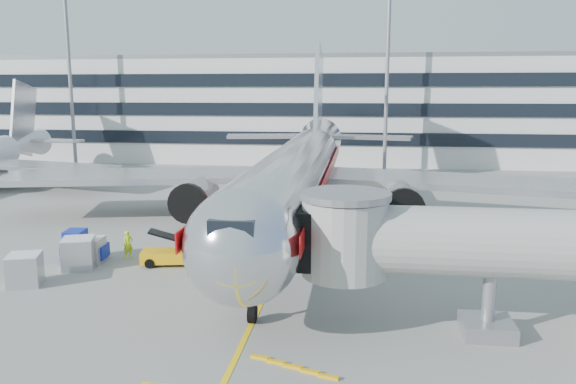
# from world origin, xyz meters

# --- Properties ---
(ground) EXTENTS (180.00, 180.00, 0.00)m
(ground) POSITION_xyz_m (0.00, 0.00, 0.00)
(ground) COLOR gray
(ground) RESTS_ON ground
(lead_in_line) EXTENTS (0.25, 70.00, 0.01)m
(lead_in_line) POSITION_xyz_m (0.00, 10.00, 0.01)
(lead_in_line) COLOR yellow
(lead_in_line) RESTS_ON ground
(main_jet) EXTENTS (50.95, 48.70, 16.06)m
(main_jet) POSITION_xyz_m (0.00, 11.72, 4.23)
(main_jet) COLOR silver
(main_jet) RESTS_ON ground
(jet_bridge) EXTENTS (17.80, 4.50, 7.00)m
(jet_bridge) POSITION_xyz_m (12.18, -8.00, 3.87)
(jet_bridge) COLOR silver
(jet_bridge) RESTS_ON ground
(terminal) EXTENTS (150.00, 24.25, 15.60)m
(terminal) POSITION_xyz_m (0.00, 57.95, 7.80)
(terminal) COLOR silver
(terminal) RESTS_ON ground
(light_mast_west) EXTENTS (2.40, 1.20, 25.45)m
(light_mast_west) POSITION_xyz_m (-35.00, 42.00, 14.88)
(light_mast_west) COLOR gray
(light_mast_west) RESTS_ON ground
(light_mast_centre) EXTENTS (2.40, 1.20, 25.45)m
(light_mast_centre) POSITION_xyz_m (8.00, 42.00, 14.88)
(light_mast_centre) COLOR gray
(light_mast_centre) RESTS_ON ground
(belt_loader) EXTENTS (4.74, 2.37, 2.22)m
(belt_loader) POSITION_xyz_m (-6.25, 0.13, 0.63)
(belt_loader) COLOR #EDAF0A
(belt_loader) RESTS_ON ground
(baggage_tug) EXTENTS (2.81, 1.97, 1.99)m
(baggage_tug) POSITION_xyz_m (-12.45, 0.05, 0.87)
(baggage_tug) COLOR #0E23A0
(baggage_tug) RESTS_ON ground
(cargo_container_left) EXTENTS (1.58, 1.58, 1.60)m
(cargo_container_left) POSITION_xyz_m (-11.75, -0.24, 0.80)
(cargo_container_left) COLOR #ABADB2
(cargo_container_left) RESTS_ON ground
(cargo_container_right) EXTENTS (2.24, 2.24, 1.89)m
(cargo_container_right) POSITION_xyz_m (-11.91, -1.43, 0.95)
(cargo_container_right) COLOR #ABADB2
(cargo_container_right) RESTS_ON ground
(cargo_container_front) EXTENTS (2.11, 2.11, 1.77)m
(cargo_container_front) POSITION_xyz_m (-13.38, -4.64, 0.89)
(cargo_container_front) COLOR #ABADB2
(cargo_container_front) RESTS_ON ground
(ramp_worker) EXTENTS (0.76, 0.76, 1.78)m
(ramp_worker) POSITION_xyz_m (-9.81, 0.99, 0.89)
(ramp_worker) COLOR #B9EC18
(ramp_worker) RESTS_ON ground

